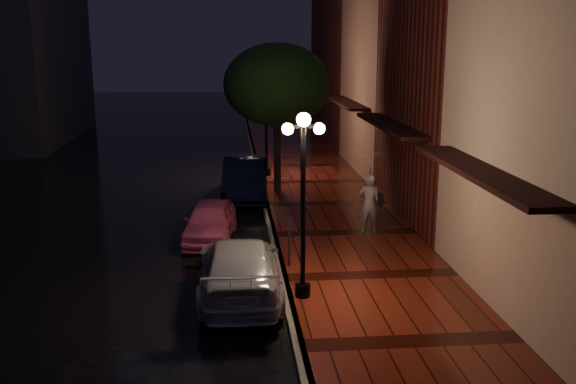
# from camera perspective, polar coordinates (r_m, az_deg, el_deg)

# --- Properties ---
(ground) EXTENTS (120.00, 120.00, 0.00)m
(ground) POSITION_cam_1_polar(r_m,az_deg,el_deg) (19.95, -1.35, -4.19)
(ground) COLOR black
(ground) RESTS_ON ground
(sidewalk) EXTENTS (4.50, 60.00, 0.15)m
(sidewalk) POSITION_cam_1_polar(r_m,az_deg,el_deg) (20.20, 5.04, -3.80)
(sidewalk) COLOR #45150C
(sidewalk) RESTS_ON ground
(curb) EXTENTS (0.25, 60.00, 0.15)m
(curb) POSITION_cam_1_polar(r_m,az_deg,el_deg) (19.93, -1.35, -3.99)
(curb) COLOR #595451
(curb) RESTS_ON ground
(storefront_mid) EXTENTS (5.00, 8.00, 11.00)m
(storefront_mid) POSITION_cam_1_polar(r_m,az_deg,el_deg) (22.57, 16.59, 11.50)
(storefront_mid) COLOR #511914
(storefront_mid) RESTS_ON ground
(storefront_far) EXTENTS (5.00, 8.00, 9.00)m
(storefront_far) POSITION_cam_1_polar(r_m,az_deg,el_deg) (30.19, 10.82, 10.21)
(storefront_far) COLOR #8C5951
(storefront_far) RESTS_ON ground
(storefront_extra) EXTENTS (5.00, 12.00, 10.00)m
(storefront_extra) POSITION_cam_1_polar(r_m,az_deg,el_deg) (39.87, 6.85, 11.76)
(storefront_extra) COLOR #511914
(storefront_extra) RESTS_ON ground
(streetlamp_near) EXTENTS (0.96, 0.36, 4.31)m
(streetlamp_near) POSITION_cam_1_polar(r_m,az_deg,el_deg) (14.49, 1.35, -0.25)
(streetlamp_near) COLOR black
(streetlamp_near) RESTS_ON sidewalk
(streetlamp_far) EXTENTS (0.96, 0.36, 4.31)m
(streetlamp_far) POSITION_cam_1_polar(r_m,az_deg,el_deg) (28.24, -1.94, 6.37)
(streetlamp_far) COLOR black
(streetlamp_far) RESTS_ON sidewalk
(street_tree) EXTENTS (4.16, 4.16, 5.80)m
(street_tree) POSITION_cam_1_polar(r_m,az_deg,el_deg) (25.11, -0.96, 9.29)
(street_tree) COLOR black
(street_tree) RESTS_ON sidewalk
(pink_car) EXTENTS (1.79, 3.70, 1.22)m
(pink_car) POSITION_cam_1_polar(r_m,az_deg,el_deg) (19.80, -6.94, -2.59)
(pink_car) COLOR #E55E8E
(pink_car) RESTS_ON ground
(navy_car) EXTENTS (1.92, 4.86, 1.57)m
(navy_car) POSITION_cam_1_polar(r_m,az_deg,el_deg) (24.98, -3.82, 1.23)
(navy_car) COLOR black
(navy_car) RESTS_ON ground
(silver_car) EXTENTS (1.98, 4.82, 1.40)m
(silver_car) POSITION_cam_1_polar(r_m,az_deg,el_deg) (15.48, -4.30, -6.74)
(silver_car) COLOR #ACABB3
(silver_car) RESTS_ON ground
(woman_with_umbrella) EXTENTS (1.08, 1.10, 2.60)m
(woman_with_umbrella) POSITION_cam_1_polar(r_m,az_deg,el_deg) (19.86, 7.31, 1.18)
(woman_with_umbrella) COLOR white
(woman_with_umbrella) RESTS_ON sidewalk
(parking_meter) EXTENTS (0.13, 0.10, 1.33)m
(parking_meter) POSITION_cam_1_polar(r_m,az_deg,el_deg) (16.94, 0.10, -4.01)
(parking_meter) COLOR black
(parking_meter) RESTS_ON sidewalk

